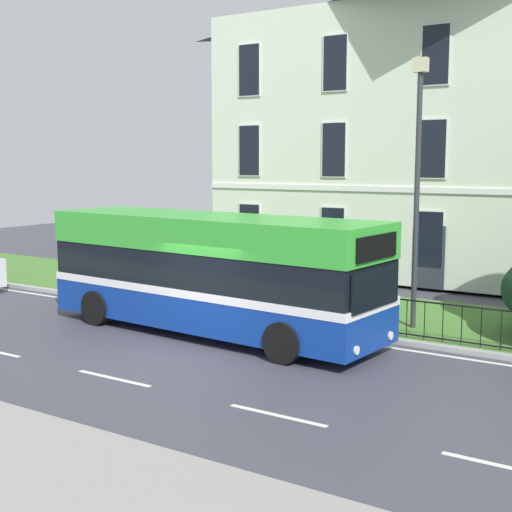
{
  "coord_description": "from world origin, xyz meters",
  "views": [
    {
      "loc": [
        10.24,
        -12.21,
        4.52
      ],
      "look_at": [
        -0.24,
        4.08,
        1.9
      ],
      "focal_mm": 49.58,
      "sensor_mm": 36.0,
      "label": 1
    }
  ],
  "objects_px": {
    "georgian_townhouse": "(471,120)",
    "street_lamp_post": "(417,177)",
    "single_decker_bus": "(211,272)",
    "litter_bin": "(332,300)"
  },
  "relations": [
    {
      "from": "georgian_townhouse",
      "to": "street_lamp_post",
      "type": "height_order",
      "value": "georgian_townhouse"
    },
    {
      "from": "single_decker_bus",
      "to": "litter_bin",
      "type": "distance_m",
      "value": 3.63
    },
    {
      "from": "georgian_townhouse",
      "to": "single_decker_bus",
      "type": "bearing_deg",
      "value": -102.18
    },
    {
      "from": "litter_bin",
      "to": "single_decker_bus",
      "type": "bearing_deg",
      "value": -128.4
    },
    {
      "from": "single_decker_bus",
      "to": "georgian_townhouse",
      "type": "bearing_deg",
      "value": 82.0
    },
    {
      "from": "single_decker_bus",
      "to": "litter_bin",
      "type": "relative_size",
      "value": 9.23
    },
    {
      "from": "single_decker_bus",
      "to": "litter_bin",
      "type": "xyz_separation_m",
      "value": [
        2.17,
        2.74,
        -0.99
      ]
    },
    {
      "from": "litter_bin",
      "to": "georgian_townhouse",
      "type": "bearing_deg",
      "value": 86.35
    },
    {
      "from": "single_decker_bus",
      "to": "street_lamp_post",
      "type": "xyz_separation_m",
      "value": [
        4.44,
        2.99,
        2.47
      ]
    },
    {
      "from": "street_lamp_post",
      "to": "georgian_townhouse",
      "type": "bearing_deg",
      "value": 99.03
    }
  ]
}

